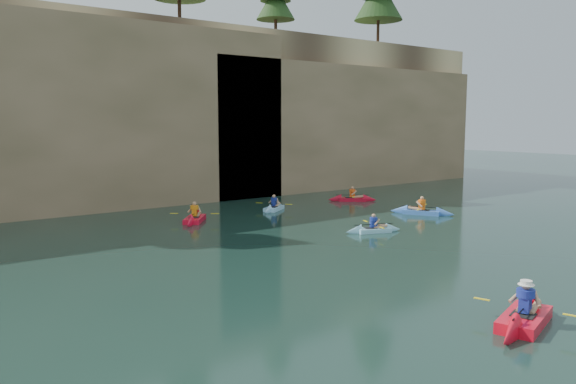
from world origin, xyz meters
TOP-DOWN VIEW (x-y plane):
  - ground at (0.00, 0.00)m, footprint 160.00×160.00m
  - cliff at (0.00, 30.00)m, footprint 70.00×16.00m
  - cliff_slab_center at (2.00, 22.60)m, footprint 24.00×2.40m
  - cliff_slab_east at (22.00, 22.60)m, footprint 26.00×2.40m
  - sea_cave_east at (10.00, 21.95)m, footprint 5.00×1.00m
  - main_kayaker at (4.00, -2.72)m, footprint 3.97×2.51m
  - kayaker_ltblue_near at (9.67, 8.19)m, footprint 2.86×2.09m
  - kayaker_red_far at (4.28, 15.82)m, footprint 2.86×3.24m
  - kayaker_ltblue_mid at (9.79, 16.42)m, footprint 2.88×2.28m
  - kayaker_blue_east at (15.56, 10.19)m, footprint 2.40×3.50m
  - kayaker_extra_east at (16.12, 16.43)m, footprint 2.90×2.54m

SIDE VIEW (x-z plane):
  - ground at x=0.00m, z-range 0.00..0.00m
  - kayaker_ltblue_near at x=9.67m, z-range -0.41..0.69m
  - kayaker_ltblue_mid at x=9.79m, z-range -0.43..0.72m
  - kayaker_extra_east at x=16.12m, z-range -0.45..0.75m
  - kayaker_blue_east at x=15.56m, z-range -0.48..0.79m
  - kayaker_red_far at x=4.28m, z-range -0.49..0.81m
  - main_kayaker at x=4.00m, z-range -0.53..0.92m
  - sea_cave_east at x=10.00m, z-range 0.00..4.50m
  - cliff_slab_east at x=22.00m, z-range 0.00..9.84m
  - cliff_slab_center at x=2.00m, z-range 0.00..11.40m
  - cliff at x=0.00m, z-range 0.00..12.00m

